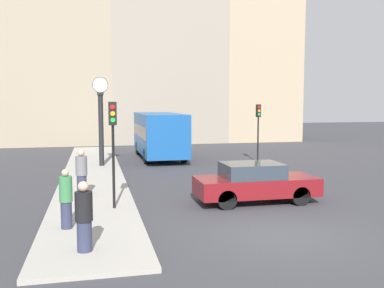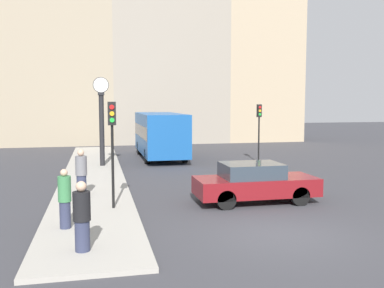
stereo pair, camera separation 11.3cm
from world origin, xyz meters
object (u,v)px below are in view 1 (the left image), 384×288
(pedestrian_black_jacket, at_px, (84,217))
(pedestrian_green_hoodie, at_px, (66,199))
(bus_distant, at_px, (159,133))
(street_clock, at_px, (101,121))
(traffic_light_near, at_px, (113,132))
(traffic_light_far, at_px, (258,121))
(pedestrian_grey_jacket, at_px, (82,173))
(sedan_car, at_px, (255,182))

(pedestrian_black_jacket, bearing_deg, pedestrian_green_hoodie, 104.72)
(bus_distant, relative_size, pedestrian_green_hoodie, 4.58)
(street_clock, relative_size, pedestrian_black_jacket, 2.93)
(traffic_light_near, height_order, pedestrian_black_jacket, traffic_light_near)
(pedestrian_black_jacket, bearing_deg, traffic_light_far, 54.80)
(traffic_light_far, bearing_deg, street_clock, -179.76)
(traffic_light_near, xyz_separation_m, street_clock, (-0.22, 9.91, -0.03))
(bus_distant, height_order, pedestrian_grey_jacket, bus_distant)
(pedestrian_green_hoodie, relative_size, pedestrian_grey_jacket, 0.95)
(sedan_car, height_order, traffic_light_near, traffic_light_near)
(pedestrian_black_jacket, bearing_deg, traffic_light_near, 77.89)
(sedan_car, xyz_separation_m, pedestrian_black_jacket, (-5.90, -4.25, 0.21))
(traffic_light_near, relative_size, traffic_light_far, 1.00)
(sedan_car, relative_size, pedestrian_grey_jacket, 2.50)
(bus_distant, xyz_separation_m, pedestrian_grey_jacket, (-4.59, -11.01, -0.68))
(pedestrian_grey_jacket, bearing_deg, pedestrian_green_hoodie, -94.10)
(traffic_light_near, relative_size, pedestrian_black_jacket, 2.11)
(sedan_car, distance_m, bus_distant, 13.12)
(sedan_car, distance_m, traffic_light_far, 10.68)
(traffic_light_near, distance_m, street_clock, 9.91)
(pedestrian_grey_jacket, bearing_deg, bus_distant, 67.38)
(pedestrian_green_hoodie, xyz_separation_m, pedestrian_grey_jacket, (0.30, 4.23, 0.03))
(traffic_light_far, height_order, pedestrian_green_hoodie, traffic_light_far)
(traffic_light_near, distance_m, pedestrian_black_jacket, 4.47)
(pedestrian_green_hoodie, bearing_deg, bus_distant, 72.21)
(pedestrian_grey_jacket, bearing_deg, traffic_light_near, -63.49)
(traffic_light_near, height_order, pedestrian_grey_jacket, traffic_light_near)
(bus_distant, xyz_separation_m, pedestrian_green_hoodie, (-4.89, -15.25, -0.71))
(sedan_car, bearing_deg, pedestrian_grey_jacket, 162.04)
(bus_distant, relative_size, traffic_light_far, 2.18)
(sedan_car, height_order, pedestrian_black_jacket, pedestrian_black_jacket)
(pedestrian_grey_jacket, relative_size, pedestrian_black_jacket, 1.05)
(pedestrian_green_hoodie, bearing_deg, pedestrian_grey_jacket, 85.90)
(bus_distant, distance_m, traffic_light_far, 6.45)
(street_clock, bearing_deg, traffic_light_far, 0.24)
(traffic_light_far, distance_m, pedestrian_grey_jacket, 12.83)
(sedan_car, bearing_deg, bus_distant, 96.72)
(sedan_car, distance_m, pedestrian_black_jacket, 7.27)
(traffic_light_far, distance_m, street_clock, 9.23)
(traffic_light_far, relative_size, pedestrian_black_jacket, 2.10)
(traffic_light_near, xyz_separation_m, pedestrian_green_hoodie, (-1.39, -2.05, -1.69))
(street_clock, bearing_deg, pedestrian_green_hoodie, -95.58)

